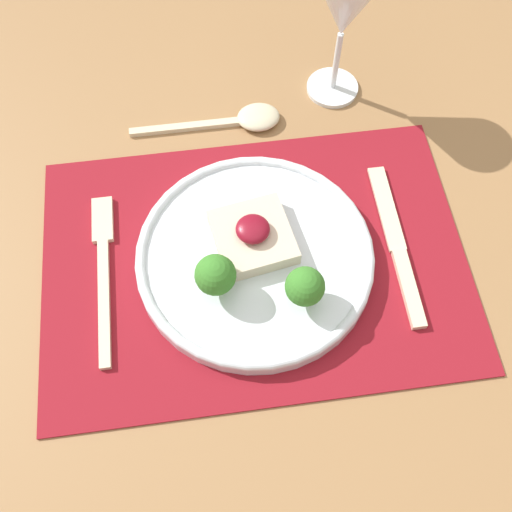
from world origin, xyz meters
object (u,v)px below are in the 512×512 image
fork (103,265)px  wine_glass_near (345,6)px  dinner_plate (256,259)px  knife (399,254)px  spoon (244,119)px

fork → wine_glass_near: (0.31, 0.23, 0.13)m
wine_glass_near → dinner_plate: bearing=-118.7°
knife → wine_glass_near: (-0.03, 0.26, 0.13)m
spoon → dinner_plate: bearing=-95.4°
spoon → wine_glass_near: wine_glass_near is taller
wine_glass_near → knife: bearing=-84.2°
dinner_plate → spoon: dinner_plate is taller
spoon → knife: bearing=-57.3°
knife → spoon: 0.26m
knife → fork: bearing=173.9°
fork → wine_glass_near: bearing=37.7°
fork → wine_glass_near: wine_glass_near is taller
knife → dinner_plate: bearing=176.1°
fork → spoon: (0.18, 0.19, 0.00)m
knife → spoon: spoon is taller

